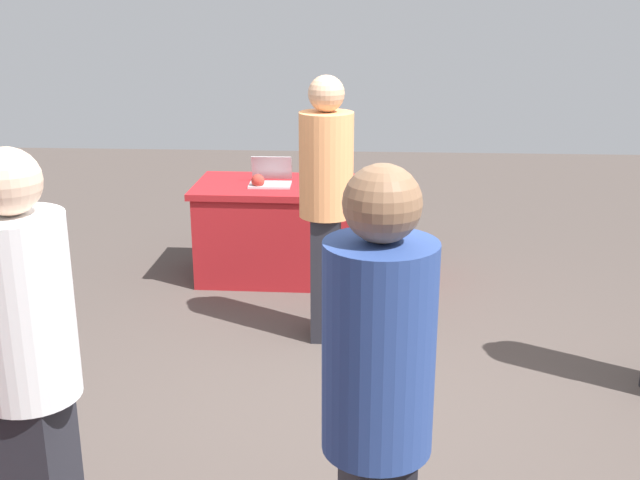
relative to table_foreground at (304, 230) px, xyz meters
name	(u,v)px	position (x,y,z in m)	size (l,w,h in m)	color
ground_plane	(347,411)	(-0.40, 2.11, -0.38)	(14.40, 14.40, 0.00)	#4C423D
table_foreground	(304,230)	(0.00, 0.00, 0.00)	(1.69, 0.82, 0.76)	#AD1E23
person_presenter	(377,409)	(-0.53, 3.78, 0.59)	(0.42, 0.42, 1.74)	#26262D
person_attendee_standing	(326,196)	(-0.24, 1.13, 0.57)	(0.34, 0.34, 1.71)	#26262D
person_organiser	(30,362)	(0.67, 3.51, 0.58)	(0.35, 0.35, 1.72)	#26262D
laptop_silver	(271,179)	(0.25, 0.03, 0.42)	(0.32, 0.30, 0.21)	silver
yarn_ball	(258,181)	(0.34, 0.12, 0.43)	(0.10, 0.10, 0.10)	#B2382D
scissors_red	(345,188)	(-0.33, 0.12, 0.38)	(0.18, 0.04, 0.01)	red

